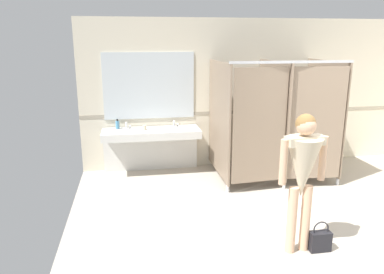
% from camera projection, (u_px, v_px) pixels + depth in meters
% --- Properties ---
extents(ground_plane, '(7.64, 6.71, 0.10)m').
position_uv_depth(ground_plane, '(366.00, 239.00, 4.75)').
color(ground_plane, '#B2A899').
extents(wall_back, '(7.64, 0.12, 2.81)m').
position_uv_depth(wall_back, '(278.00, 93.00, 7.35)').
color(wall_back, beige).
rests_on(wall_back, ground_plane).
extents(wall_back_tile_band, '(7.64, 0.01, 0.06)m').
position_uv_depth(wall_back_tile_band, '(278.00, 111.00, 7.38)').
color(wall_back_tile_band, '#9E937F').
rests_on(wall_back_tile_band, wall_back).
extents(vanity_counter, '(1.76, 0.58, 0.95)m').
position_uv_depth(vanity_counter, '(151.00, 140.00, 6.86)').
color(vanity_counter, silver).
rests_on(vanity_counter, ground_plane).
extents(mirror_panel, '(1.66, 0.02, 1.21)m').
position_uv_depth(mirror_panel, '(149.00, 86.00, 6.82)').
color(mirror_panel, silver).
rests_on(mirror_panel, wall_back).
extents(bathroom_stalls, '(2.01, 1.47, 2.10)m').
position_uv_depth(bathroom_stalls, '(277.00, 119.00, 6.40)').
color(bathroom_stalls, '#84705B').
rests_on(bathroom_stalls, ground_plane).
extents(person_standing, '(0.57, 0.44, 1.64)m').
position_uv_depth(person_standing, '(303.00, 167.00, 4.15)').
color(person_standing, '#DBAD89').
rests_on(person_standing, ground_plane).
extents(handbag, '(0.25, 0.12, 0.38)m').
position_uv_depth(handbag, '(320.00, 240.00, 4.37)').
color(handbag, black).
rests_on(handbag, ground_plane).
extents(soap_dispenser, '(0.07, 0.07, 0.18)m').
position_uv_depth(soap_dispenser, '(117.00, 125.00, 6.78)').
color(soap_dispenser, teal).
rests_on(soap_dispenser, vanity_counter).
extents(paper_cup, '(0.07, 0.07, 0.09)m').
position_uv_depth(paper_cup, '(145.00, 128.00, 6.67)').
color(paper_cup, beige).
rests_on(paper_cup, vanity_counter).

